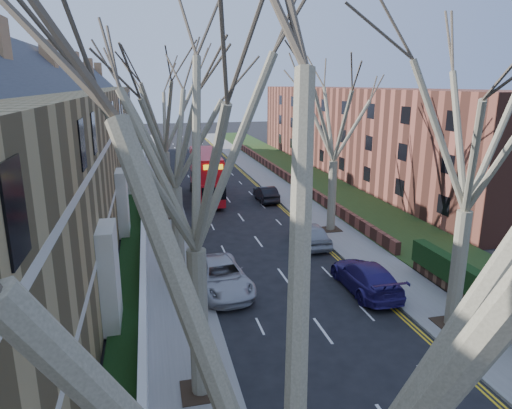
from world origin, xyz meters
TOP-DOWN VIEW (x-y plane):
  - pavement_left at (-6.00, 39.00)m, footprint 3.00×102.00m
  - pavement_right at (6.00, 39.00)m, footprint 3.00×102.00m
  - terrace_left at (-13.65, 31.00)m, footprint 9.70×78.00m
  - flats_right at (17.46, 43.00)m, footprint 13.97×54.00m
  - front_wall_left at (-7.65, 31.00)m, footprint 0.30×78.00m
  - grass_verge_right at (10.50, 39.00)m, footprint 6.00×102.00m
  - tree_left_near at (-5.70, -4.00)m, footprint 9.80×9.80m
  - tree_left_mid at (-5.70, 6.00)m, footprint 10.50×10.50m
  - tree_left_far at (-5.70, 16.00)m, footprint 10.15×10.15m
  - tree_left_dist at (-5.70, 28.00)m, footprint 10.50×10.50m
  - tree_right_mid at (5.70, 8.00)m, footprint 10.50×10.50m
  - tree_right_far at (5.70, 22.00)m, footprint 10.15×10.15m
  - double_decker_bus at (-1.90, 33.88)m, footprint 2.81×10.15m
  - car_left_far at (-3.70, 14.06)m, footprint 3.09×5.79m
  - car_right_near at (3.63, 12.28)m, footprint 2.23×5.39m
  - car_right_mid at (3.23, 19.57)m, footprint 1.95×4.61m
  - car_right_far at (3.30, 31.60)m, footprint 1.53×4.32m

SIDE VIEW (x-z plane):
  - pavement_left at x=-6.00m, z-range 0.00..0.12m
  - pavement_right at x=6.00m, z-range 0.00..0.12m
  - grass_verge_right at x=10.50m, z-range 0.12..0.18m
  - front_wall_left at x=-7.65m, z-range 0.12..1.12m
  - car_right_far at x=3.30m, z-range 0.00..1.42m
  - car_left_far at x=-3.70m, z-range 0.00..1.55m
  - car_right_mid at x=3.23m, z-range 0.00..1.55m
  - car_right_near at x=3.63m, z-range 0.00..1.56m
  - double_decker_bus at x=-1.90m, z-range -0.04..4.21m
  - flats_right at x=17.46m, z-range -0.02..9.98m
  - terrace_left at x=-13.65m, z-range -1.27..12.33m
  - tree_left_near at x=-5.70m, z-range 2.06..15.79m
  - tree_left_far at x=-5.70m, z-range 2.13..16.35m
  - tree_right_far at x=5.70m, z-range 2.13..16.35m
  - tree_left_mid at x=-5.70m, z-range 2.20..16.91m
  - tree_right_mid at x=5.70m, z-range 2.20..16.91m
  - tree_left_dist at x=-5.70m, z-range 2.20..16.91m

